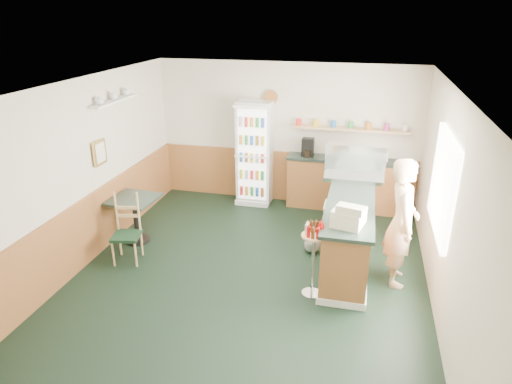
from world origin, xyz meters
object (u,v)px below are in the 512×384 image
(drinks_fridge, at_px, (255,153))
(condiment_stand, at_px, (314,247))
(cafe_table, at_px, (135,211))
(cafe_chair, at_px, (128,226))
(shopkeeper, at_px, (402,223))
(cash_register, at_px, (349,217))
(display_case, at_px, (355,163))

(drinks_fridge, relative_size, condiment_stand, 1.92)
(cafe_table, xyz_separation_m, cafe_chair, (0.16, -0.53, 0.01))
(shopkeeper, bearing_deg, cafe_chair, 90.47)
(drinks_fridge, relative_size, shopkeeper, 1.10)
(cash_register, xyz_separation_m, shopkeeper, (0.70, 0.44, -0.21))
(display_case, distance_m, shopkeeper, 1.52)
(cash_register, distance_m, condiment_stand, 0.59)
(drinks_fridge, height_order, cash_register, drinks_fridge)
(display_case, bearing_deg, cafe_chair, -153.69)
(display_case, height_order, cash_register, display_case)
(drinks_fridge, relative_size, display_case, 2.10)
(cafe_chair, bearing_deg, display_case, 14.36)
(shopkeeper, relative_size, cafe_chair, 1.72)
(drinks_fridge, height_order, cafe_chair, drinks_fridge)
(cash_register, xyz_separation_m, cafe_table, (-3.40, 0.67, -0.58))
(condiment_stand, xyz_separation_m, cafe_chair, (-2.83, 0.31, -0.17))
(drinks_fridge, bearing_deg, cafe_table, -125.43)
(condiment_stand, height_order, cafe_table, condiment_stand)
(shopkeeper, distance_m, cafe_chair, 3.97)
(cash_register, bearing_deg, cafe_chair, -168.52)
(shopkeeper, xyz_separation_m, cafe_chair, (-3.94, -0.30, -0.36))
(cafe_table, bearing_deg, drinks_fridge, 54.57)
(display_case, relative_size, cafe_table, 1.24)
(shopkeeper, distance_m, condiment_stand, 1.28)
(drinks_fridge, bearing_deg, shopkeeper, -41.46)
(cash_register, height_order, cafe_chair, cash_register)
(drinks_fridge, distance_m, cash_register, 3.36)
(drinks_fridge, height_order, condiment_stand, drinks_fridge)
(cafe_table, bearing_deg, display_case, 17.54)
(cafe_table, bearing_deg, condiment_stand, -15.55)
(drinks_fridge, distance_m, display_case, 2.18)
(drinks_fridge, bearing_deg, display_case, -27.88)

